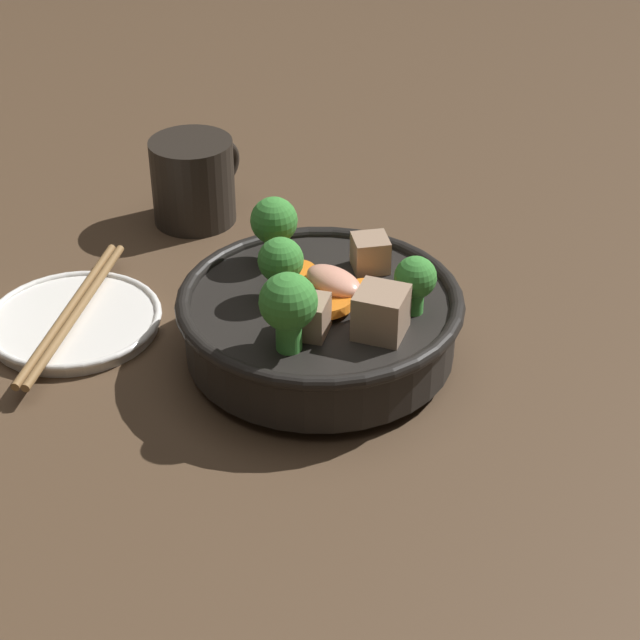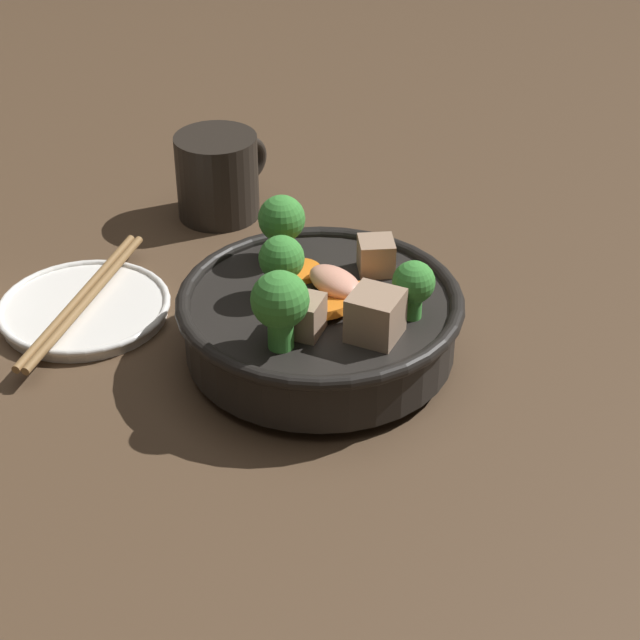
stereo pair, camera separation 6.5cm
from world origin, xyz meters
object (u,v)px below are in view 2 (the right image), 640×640
object	(u,v)px
dark_mug	(219,176)
chopsticks_pair	(83,299)
side_saucer	(85,308)
stirfry_bowl	(320,316)

from	to	relation	value
dark_mug	chopsticks_pair	world-z (taller)	dark_mug
side_saucer	dark_mug	xyz separation A→B (m)	(0.20, 0.06, 0.03)
side_saucer	dark_mug	bearing A→B (deg)	16.15
stirfry_bowl	chopsticks_pair	world-z (taller)	stirfry_bowl
stirfry_bowl	dark_mug	bearing A→B (deg)	66.99
dark_mug	chopsticks_pair	distance (m)	0.21
side_saucer	chopsticks_pair	xyz separation A→B (m)	(0.00, 0.00, 0.01)
side_saucer	dark_mug	distance (m)	0.21
dark_mug	side_saucer	bearing A→B (deg)	-163.85
stirfry_bowl	side_saucer	xyz separation A→B (m)	(-0.10, 0.18, -0.03)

